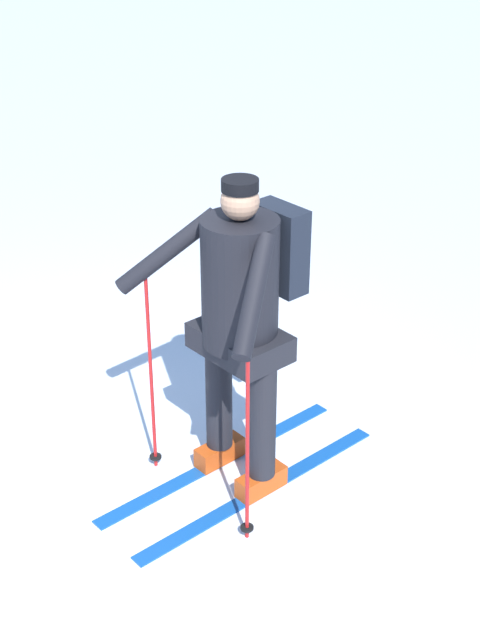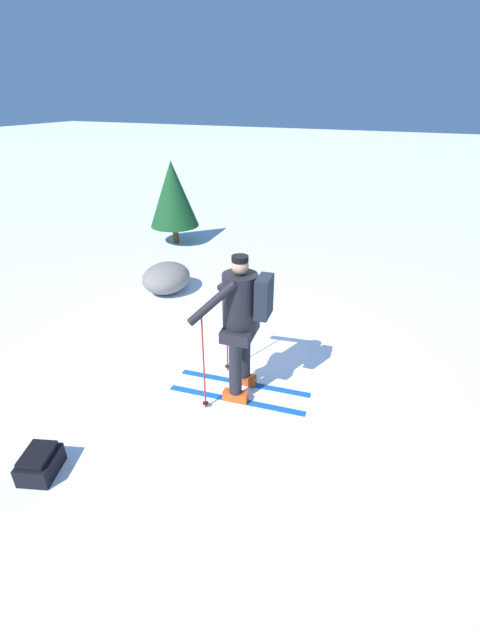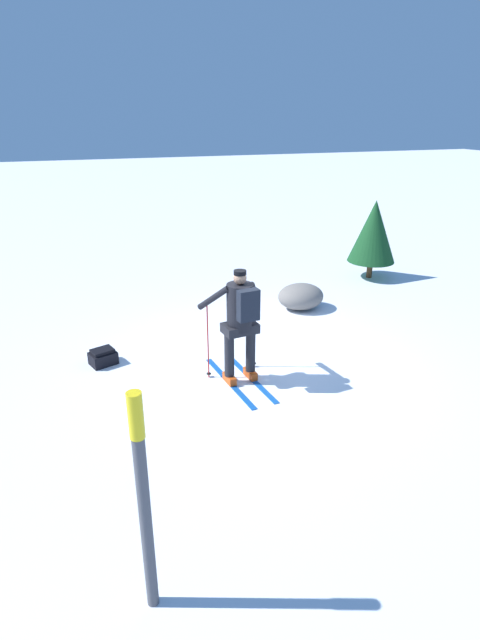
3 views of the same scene
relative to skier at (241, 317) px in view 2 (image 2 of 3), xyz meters
The scene contains 5 objects.
ground_plane 1.33m from the skier, 133.88° to the right, with size 80.00×80.00×0.00m, color white.
skier is the anchor object (origin of this frame).
dropped_backpack 2.51m from the skier, 32.96° to the right, with size 0.49×0.43×0.27m.
rock_boulder 3.42m from the skier, 131.73° to the right, with size 0.98×0.83×0.54m, color slate.
pine_tree 6.15m from the skier, 141.08° to the right, with size 1.15×1.15×1.92m.
Camera 2 is at (4.46, 2.30, 3.31)m, focal length 24.00 mm.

